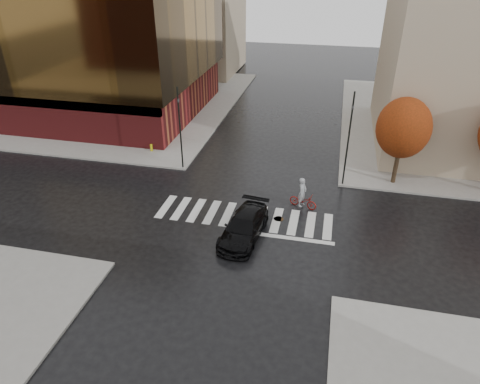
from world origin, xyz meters
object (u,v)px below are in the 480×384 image
at_px(sedan, 244,227).
at_px(cyclist, 303,198).
at_px(traffic_light_nw, 180,124).
at_px(fire_hydrant, 151,147).
at_px(traffic_light_ne, 349,134).

distance_m(sedan, cyclist, 5.34).
height_order(sedan, cyclist, cyclist).
bearing_deg(traffic_light_nw, fire_hydrant, -133.78).
relative_size(sedan, traffic_light_nw, 0.80).
distance_m(traffic_light_ne, fire_hydrant, 16.86).
bearing_deg(cyclist, sedan, 162.36).
relative_size(cyclist, traffic_light_ne, 0.32).
bearing_deg(cyclist, fire_hydrant, 84.36).
bearing_deg(traffic_light_ne, fire_hydrant, -21.74).
xyz_separation_m(traffic_light_nw, traffic_light_ne, (12.60, 0.00, 0.32)).
bearing_deg(fire_hydrant, traffic_light_nw, -32.64).
xyz_separation_m(sedan, traffic_light_nw, (-6.80, 8.10, 3.04)).
height_order(sedan, traffic_light_nw, traffic_light_nw).
distance_m(traffic_light_nw, traffic_light_ne, 12.60).
xyz_separation_m(cyclist, traffic_light_ne, (2.64, 3.80, 3.36)).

